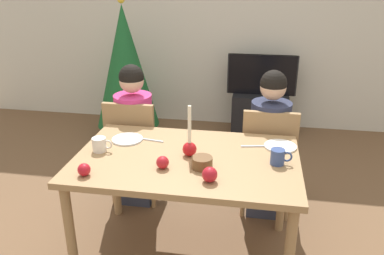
% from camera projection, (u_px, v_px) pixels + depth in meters
% --- Properties ---
extents(ground_plane, '(7.68, 7.68, 0.00)m').
position_uv_depth(ground_plane, '(187.00, 253.00, 2.77)').
color(ground_plane, brown).
extents(back_wall, '(6.40, 0.10, 2.60)m').
position_uv_depth(back_wall, '(226.00, 18.00, 4.65)').
color(back_wall, beige).
rests_on(back_wall, ground).
extents(dining_table, '(1.40, 0.90, 0.75)m').
position_uv_depth(dining_table, '(187.00, 169.00, 2.52)').
color(dining_table, '#99754C').
rests_on(dining_table, ground).
extents(chair_left, '(0.40, 0.40, 0.90)m').
position_uv_depth(chair_left, '(134.00, 145.00, 3.21)').
color(chair_left, '#99754C').
rests_on(chair_left, ground).
extents(chair_right, '(0.40, 0.40, 0.90)m').
position_uv_depth(chair_right, '(268.00, 155.00, 3.05)').
color(chair_right, '#99754C').
rests_on(chair_right, ground).
extents(person_left_child, '(0.30, 0.30, 1.17)m').
position_uv_depth(person_left_child, '(135.00, 137.00, 3.22)').
color(person_left_child, '#33384C').
rests_on(person_left_child, ground).
extents(person_right_child, '(0.30, 0.30, 1.17)m').
position_uv_depth(person_right_child, '(268.00, 147.00, 3.06)').
color(person_right_child, '#33384C').
rests_on(person_right_child, ground).
extents(tv_stand, '(0.64, 0.40, 0.48)m').
position_uv_depth(tv_stand, '(259.00, 113.00, 4.71)').
color(tv_stand, black).
rests_on(tv_stand, ground).
extents(tv, '(0.79, 0.05, 0.46)m').
position_uv_depth(tv, '(262.00, 75.00, 4.53)').
color(tv, black).
rests_on(tv, tv_stand).
extents(christmas_tree, '(0.71, 0.71, 1.58)m').
position_uv_depth(christmas_tree, '(125.00, 67.00, 4.42)').
color(christmas_tree, brown).
rests_on(christmas_tree, ground).
extents(candle_centerpiece, '(0.09, 0.09, 0.33)m').
position_uv_depth(candle_centerpiece, '(190.00, 146.00, 2.48)').
color(candle_centerpiece, red).
rests_on(candle_centerpiece, dining_table).
extents(plate_left, '(0.21, 0.21, 0.01)m').
position_uv_depth(plate_left, '(127.00, 139.00, 2.73)').
color(plate_left, silver).
rests_on(plate_left, dining_table).
extents(plate_right, '(0.21, 0.21, 0.01)m').
position_uv_depth(plate_right, '(280.00, 146.00, 2.62)').
color(plate_right, white).
rests_on(plate_right, dining_table).
extents(mug_left, '(0.13, 0.09, 0.09)m').
position_uv_depth(mug_left, '(100.00, 144.00, 2.55)').
color(mug_left, silver).
rests_on(mug_left, dining_table).
extents(mug_right, '(0.13, 0.09, 0.10)m').
position_uv_depth(mug_right, '(278.00, 157.00, 2.38)').
color(mug_right, '#33477F').
rests_on(mug_right, dining_table).
extents(fork_left, '(0.18, 0.04, 0.01)m').
position_uv_depth(fork_left, '(151.00, 140.00, 2.72)').
color(fork_left, silver).
rests_on(fork_left, dining_table).
extents(fork_right, '(0.18, 0.05, 0.01)m').
position_uv_depth(fork_right, '(254.00, 146.00, 2.63)').
color(fork_right, silver).
rests_on(fork_right, dining_table).
extents(bowl_walnuts, '(0.12, 0.12, 0.07)m').
position_uv_depth(bowl_walnuts, '(202.00, 163.00, 2.34)').
color(bowl_walnuts, brown).
rests_on(bowl_walnuts, dining_table).
extents(apple_near_candle, '(0.09, 0.09, 0.09)m').
position_uv_depth(apple_near_candle, '(210.00, 175.00, 2.19)').
color(apple_near_candle, '#AC1722').
rests_on(apple_near_candle, dining_table).
extents(apple_by_left_plate, '(0.08, 0.08, 0.08)m').
position_uv_depth(apple_by_left_plate, '(163.00, 162.00, 2.33)').
color(apple_by_left_plate, '#B21A23').
rests_on(apple_by_left_plate, dining_table).
extents(apple_by_right_mug, '(0.07, 0.07, 0.07)m').
position_uv_depth(apple_by_right_mug, '(84.00, 170.00, 2.25)').
color(apple_by_right_mug, red).
rests_on(apple_by_right_mug, dining_table).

